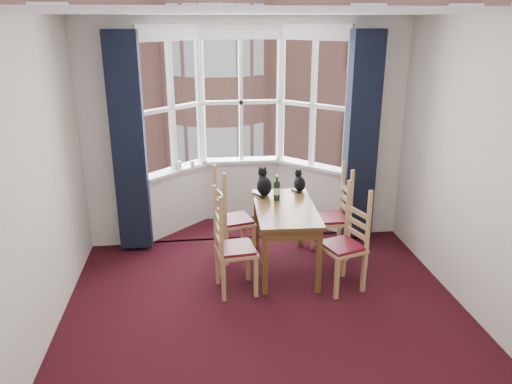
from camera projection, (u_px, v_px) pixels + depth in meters
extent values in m
plane|color=black|center=(273.00, 338.00, 4.56)|extent=(4.50, 4.50, 0.00)
plane|color=white|center=(277.00, 13.00, 3.64)|extent=(4.50, 4.50, 0.00)
plane|color=silver|center=(20.00, 204.00, 3.87)|extent=(0.00, 4.50, 4.50)
plane|color=silver|center=(502.00, 184.00, 4.32)|extent=(0.00, 4.50, 4.50)
plane|color=silver|center=(361.00, 380.00, 1.99)|extent=(4.00, 0.00, 4.00)
cube|color=silver|center=(111.00, 137.00, 6.02)|extent=(0.70, 0.12, 2.80)
cube|color=silver|center=(374.00, 131.00, 6.39)|extent=(0.70, 0.12, 2.80)
cube|color=black|center=(129.00, 145.00, 5.89)|extent=(0.38, 0.22, 2.60)
cube|color=black|center=(361.00, 138.00, 6.21)|extent=(0.38, 0.22, 2.60)
cube|color=brown|center=(285.00, 208.00, 5.60)|extent=(0.71, 1.27, 0.04)
cube|color=brown|center=(265.00, 263.00, 5.17)|extent=(0.06, 0.06, 0.72)
cube|color=brown|center=(256.00, 221.00, 6.24)|extent=(0.06, 0.06, 0.72)
cube|color=brown|center=(319.00, 261.00, 5.21)|extent=(0.06, 0.06, 0.72)
cube|color=brown|center=(301.00, 220.00, 6.28)|extent=(0.06, 0.06, 0.72)
cube|color=tan|center=(236.00, 249.00, 5.21)|extent=(0.45, 0.47, 0.06)
cube|color=maroon|center=(236.00, 248.00, 5.20)|extent=(0.40, 0.42, 0.03)
cube|color=tan|center=(235.00, 220.00, 5.95)|extent=(0.49, 0.51, 0.06)
cube|color=maroon|center=(235.00, 219.00, 5.95)|extent=(0.45, 0.46, 0.03)
cube|color=tan|center=(342.00, 247.00, 5.26)|extent=(0.51, 0.53, 0.06)
cube|color=maroon|center=(342.00, 245.00, 5.26)|extent=(0.46, 0.48, 0.03)
cube|color=tan|center=(331.00, 219.00, 6.00)|extent=(0.40, 0.42, 0.06)
cube|color=maroon|center=(331.00, 217.00, 6.00)|extent=(0.36, 0.38, 0.03)
ellipsoid|color=black|center=(264.00, 186.00, 5.93)|extent=(0.20, 0.25, 0.23)
sphere|color=black|center=(263.00, 172.00, 5.95)|extent=(0.12, 0.12, 0.11)
cone|color=black|center=(260.00, 168.00, 5.93)|extent=(0.04, 0.04, 0.05)
cone|color=black|center=(265.00, 168.00, 5.94)|extent=(0.04, 0.04, 0.05)
ellipsoid|color=black|center=(300.00, 184.00, 6.08)|extent=(0.16, 0.19, 0.18)
sphere|color=black|center=(298.00, 174.00, 6.10)|extent=(0.09, 0.09, 0.09)
cone|color=black|center=(297.00, 170.00, 6.08)|extent=(0.03, 0.03, 0.04)
cone|color=black|center=(300.00, 170.00, 6.09)|extent=(0.03, 0.03, 0.04)
cylinder|color=black|center=(277.00, 191.00, 5.76)|extent=(0.07, 0.07, 0.21)
sphere|color=black|center=(277.00, 183.00, 5.73)|extent=(0.07, 0.07, 0.07)
cylinder|color=black|center=(277.00, 180.00, 5.72)|extent=(0.03, 0.03, 0.09)
cylinder|color=gold|center=(277.00, 176.00, 5.70)|extent=(0.03, 0.03, 0.02)
cylinder|color=silver|center=(277.00, 191.00, 5.76)|extent=(0.08, 0.08, 0.08)
cylinder|color=white|center=(179.00, 165.00, 6.60)|extent=(0.06, 0.06, 0.11)
cylinder|color=white|center=(192.00, 165.00, 6.64)|extent=(0.06, 0.06, 0.10)
cylinder|color=white|center=(204.00, 164.00, 6.68)|extent=(0.05, 0.05, 0.10)
plane|color=#333335|center=(206.00, 144.00, 36.77)|extent=(80.00, 80.00, 0.00)
cube|color=#90574A|center=(212.00, 71.00, 17.59)|extent=(18.00, 6.00, 14.00)
cylinder|color=#90574A|center=(216.00, 81.00, 14.77)|extent=(3.20, 3.20, 14.00)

